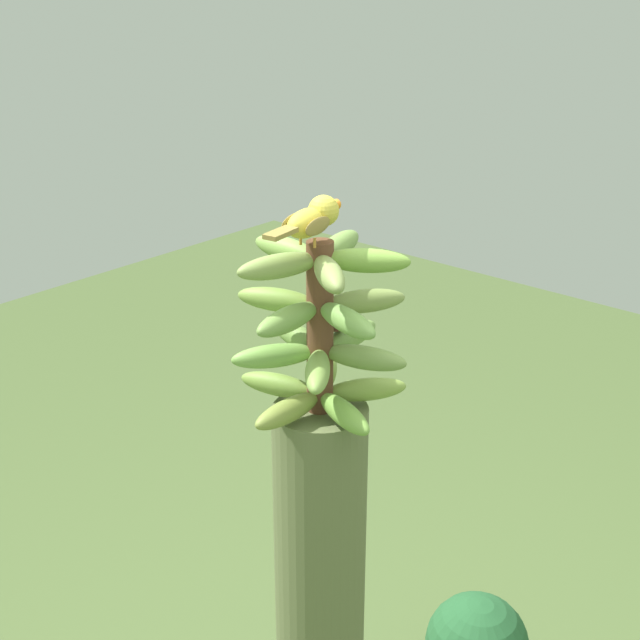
# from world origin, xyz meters

# --- Properties ---
(banana_bunch) EXTENTS (0.33, 0.33, 0.33)m
(banana_bunch) POSITION_xyz_m (-0.00, -0.00, 1.44)
(banana_bunch) COLOR brown
(banana_bunch) RESTS_ON banana_tree
(perched_bird) EXTENTS (0.20, 0.07, 0.08)m
(perched_bird) POSITION_xyz_m (0.02, -0.00, 1.65)
(perched_bird) COLOR #C68933
(perched_bird) RESTS_ON banana_bunch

